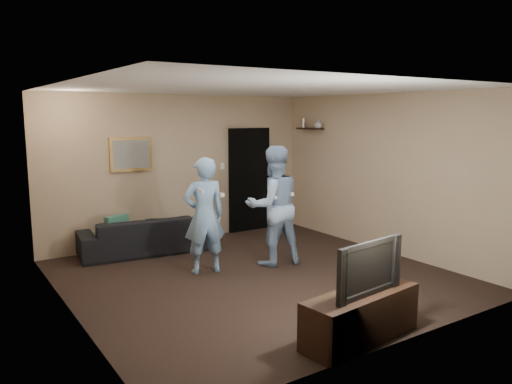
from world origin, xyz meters
TOP-DOWN VIEW (x-y plane):
  - ground at (0.00, 0.00)m, footprint 5.00×5.00m
  - ceiling at (0.00, 0.00)m, footprint 5.00×5.00m
  - wall_back at (0.00, 2.50)m, footprint 5.00×0.04m
  - wall_front at (0.00, -2.50)m, footprint 5.00×0.04m
  - wall_left at (-2.50, 0.00)m, footprint 0.04×5.00m
  - wall_right at (2.50, 0.00)m, footprint 0.04×5.00m
  - sofa at (-0.89, 2.04)m, footprint 2.13×1.05m
  - throw_pillow at (-1.33, 2.04)m, footprint 0.41×0.24m
  - painting_frame at (-0.90, 2.48)m, footprint 0.72×0.05m
  - painting_canvas at (-0.90, 2.45)m, footprint 0.62×0.01m
  - doorway at (1.45, 2.47)m, footprint 0.90×0.06m
  - light_switch at (0.85, 2.48)m, footprint 0.08×0.02m
  - wall_shelf at (2.39, 1.80)m, footprint 0.20×0.60m
  - shelf_vase at (2.39, 1.55)m, footprint 0.18×0.18m
  - shelf_figurine at (2.39, 1.99)m, footprint 0.06×0.06m
  - tv_console at (-0.22, -2.24)m, footprint 1.41×0.61m
  - television at (-0.22, -2.24)m, footprint 0.96×0.24m
  - wii_player_left at (-0.52, 0.58)m, footprint 0.67×0.54m
  - wii_player_right at (0.54, 0.38)m, footprint 0.98×0.82m

SIDE VIEW (x-z plane):
  - ground at x=0.00m, z-range 0.00..0.00m
  - tv_console at x=-0.22m, z-range 0.01..0.49m
  - sofa at x=-0.89m, z-range 0.00..0.60m
  - throw_pillow at x=-1.33m, z-range 0.29..0.67m
  - television at x=-0.22m, z-range 0.49..1.04m
  - wii_player_left at x=-0.52m, z-range 0.00..1.67m
  - wii_player_right at x=0.54m, z-range 0.00..1.80m
  - doorway at x=1.45m, z-range 0.00..2.00m
  - wall_back at x=0.00m, z-range 0.00..2.60m
  - wall_front at x=0.00m, z-range 0.00..2.60m
  - wall_left at x=-2.50m, z-range 0.00..2.60m
  - wall_right at x=2.50m, z-range 0.00..2.60m
  - light_switch at x=0.85m, z-range 1.24..1.36m
  - painting_frame at x=-0.90m, z-range 1.32..1.89m
  - painting_canvas at x=-0.90m, z-range 1.37..1.83m
  - wall_shelf at x=2.39m, z-range 1.98..2.00m
  - shelf_vase at x=2.39m, z-range 2.00..2.16m
  - shelf_figurine at x=2.39m, z-range 2.00..2.18m
  - ceiling at x=0.00m, z-range 2.58..2.62m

